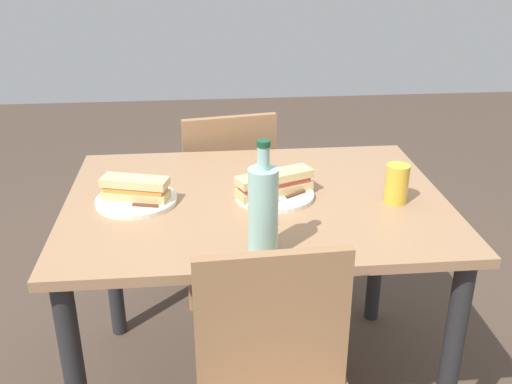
% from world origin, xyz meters
% --- Properties ---
extents(dining_table, '(1.20, 0.88, 0.77)m').
position_xyz_m(dining_table, '(0.00, 0.00, 0.66)').
color(dining_table, '#997251').
rests_on(dining_table, ground).
extents(chair_near, '(0.46, 0.46, 0.88)m').
position_xyz_m(chair_near, '(0.07, -0.64, 0.50)').
color(chair_near, '#936B47').
rests_on(chair_near, ground).
extents(plate_near, '(0.25, 0.25, 0.01)m').
position_xyz_m(plate_near, '(0.38, -0.00, 0.78)').
color(plate_near, silver).
rests_on(plate_near, dining_table).
extents(baguette_sandwich_near, '(0.22, 0.12, 0.07)m').
position_xyz_m(baguette_sandwich_near, '(0.38, -0.00, 0.82)').
color(baguette_sandwich_near, '#DBB77A').
rests_on(baguette_sandwich_near, plate_near).
extents(knife_near, '(0.18, 0.05, 0.01)m').
position_xyz_m(knife_near, '(0.38, 0.05, 0.79)').
color(knife_near, silver).
rests_on(knife_near, plate_near).
extents(plate_far, '(0.25, 0.25, 0.01)m').
position_xyz_m(plate_far, '(-0.06, 0.00, 0.78)').
color(plate_far, silver).
rests_on(plate_far, dining_table).
extents(baguette_sandwich_far, '(0.26, 0.16, 0.07)m').
position_xyz_m(baguette_sandwich_far, '(-0.06, 0.00, 0.82)').
color(baguette_sandwich_far, '#DBB77A').
rests_on(baguette_sandwich_far, plate_far).
extents(knife_far, '(0.16, 0.11, 0.01)m').
position_xyz_m(knife_far, '(-0.09, 0.05, 0.79)').
color(knife_far, silver).
rests_on(knife_far, plate_far).
extents(water_bottle, '(0.08, 0.08, 0.32)m').
position_xyz_m(water_bottle, '(0.02, 0.36, 0.90)').
color(water_bottle, '#99C6B7').
rests_on(water_bottle, dining_table).
extents(beer_glass, '(0.07, 0.07, 0.12)m').
position_xyz_m(beer_glass, '(-0.43, 0.07, 0.83)').
color(beer_glass, gold).
rests_on(beer_glass, dining_table).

